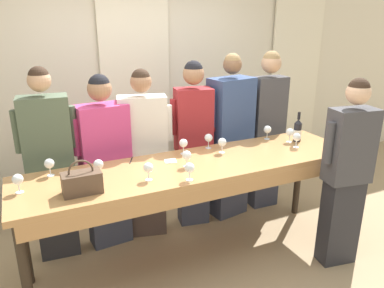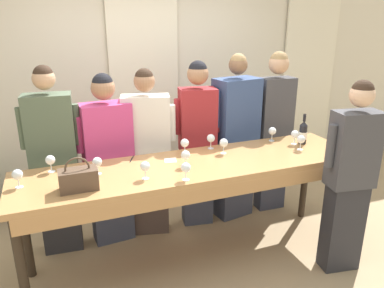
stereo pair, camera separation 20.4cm
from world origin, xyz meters
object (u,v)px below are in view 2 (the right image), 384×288
at_px(wine_glass_back_right, 97,162).
at_px(guest_beige_cap, 274,129).
at_px(handbag, 78,179).
at_px(guest_striped_shirt, 197,142).
at_px(wine_bottle, 303,133).
at_px(guest_cream_sweater, 147,153).
at_px(wine_glass_center_left, 50,160).
at_px(wine_glass_near_host, 295,135).
at_px(wine_glass_front_right, 17,175).
at_px(wine_glass_by_handbag, 145,167).
at_px(guest_pink_top, 108,160).
at_px(tasting_bar, 196,175).
at_px(wine_glass_by_bottle, 301,140).
at_px(guest_navy_coat, 235,139).
at_px(guest_olive_jacket, 54,162).
at_px(wine_glass_front_left, 186,156).
at_px(wine_glass_back_mid, 186,168).
at_px(wine_glass_center_right, 185,143).
at_px(wine_glass_center_mid, 272,131).
at_px(wine_glass_back_left, 211,138).
at_px(host_pouring, 350,177).
at_px(wine_glass_front_mid, 224,143).

relative_size(wine_glass_back_right, guest_beige_cap, 0.08).
xyz_separation_m(handbag, guest_striped_shirt, (1.24, 0.79, -0.12)).
distance_m(wine_bottle, guest_cream_sweater, 1.53).
xyz_separation_m(wine_glass_center_left, wine_glass_near_host, (2.22, -0.13, -0.00)).
xyz_separation_m(wine_glass_front_right, guest_striped_shirt, (1.64, 0.60, -0.14)).
xyz_separation_m(wine_glass_back_right, wine_glass_by_handbag, (0.33, -0.23, -0.00)).
bearing_deg(guest_pink_top, tasting_bar, -45.81).
bearing_deg(wine_glass_by_bottle, wine_glass_center_left, 172.57).
bearing_deg(wine_glass_center_left, wine_glass_by_bottle, -7.43).
bearing_deg(guest_cream_sweater, wine_bottle, -19.84).
distance_m(wine_glass_back_right, guest_beige_cap, 2.06).
height_order(guest_pink_top, guest_beige_cap, guest_beige_cap).
bearing_deg(guest_pink_top, guest_cream_sweater, 0.00).
height_order(wine_glass_center_left, guest_navy_coat, guest_navy_coat).
bearing_deg(guest_olive_jacket, guest_pink_top, -0.00).
distance_m(wine_glass_back_right, guest_navy_coat, 1.61).
height_order(handbag, wine_glass_center_left, handbag).
xyz_separation_m(wine_glass_by_handbag, guest_beige_cap, (1.66, 0.78, -0.09)).
xyz_separation_m(wine_bottle, wine_glass_by_bottle, (-0.13, -0.15, -0.01)).
relative_size(wine_glass_front_left, wine_glass_by_bottle, 1.00).
height_order(wine_glass_back_mid, guest_beige_cap, guest_beige_cap).
height_order(wine_glass_back_right, wine_glass_by_handbag, same).
distance_m(wine_bottle, handbag, 2.15).
xyz_separation_m(wine_glass_near_host, guest_beige_cap, (0.10, 0.51, -0.09)).
height_order(wine_bottle, wine_glass_center_right, wine_bottle).
bearing_deg(wine_glass_center_left, wine_glass_near_host, -3.39).
distance_m(tasting_bar, wine_glass_center_mid, 1.01).
bearing_deg(guest_navy_coat, guest_pink_top, -180.00).
distance_m(wine_glass_back_left, host_pouring, 1.24).
xyz_separation_m(tasting_bar, guest_pink_top, (-0.63, 0.65, -0.01)).
xyz_separation_m(guest_navy_coat, guest_beige_cap, (0.48, 0.00, 0.06)).
height_order(handbag, guest_cream_sweater, guest_cream_sweater).
xyz_separation_m(wine_glass_front_left, wine_glass_center_mid, (1.04, 0.32, 0.00)).
distance_m(wine_glass_front_left, wine_glass_front_right, 1.27).
distance_m(tasting_bar, guest_striped_shirt, 0.71).
bearing_deg(wine_glass_front_right, guest_cream_sweater, 28.24).
distance_m(wine_glass_front_mid, wine_glass_back_left, 0.17).
bearing_deg(guest_pink_top, wine_glass_near_host, -16.52).
xyz_separation_m(wine_glass_center_left, wine_glass_back_right, (0.34, -0.18, 0.00)).
xyz_separation_m(wine_glass_front_right, wine_glass_back_mid, (1.18, -0.32, -0.00)).
distance_m(wine_glass_back_mid, wine_glass_back_right, 0.71).
distance_m(wine_glass_center_right, wine_glass_back_mid, 0.58).
relative_size(wine_bottle, wine_glass_front_right, 2.10).
distance_m(wine_glass_back_mid, guest_striped_shirt, 1.04).
bearing_deg(host_pouring, wine_glass_center_left, 160.60).
bearing_deg(guest_cream_sweater, wine_glass_back_left, -31.73).
xyz_separation_m(handbag, wine_glass_center_right, (0.96, 0.42, 0.02)).
xyz_separation_m(wine_bottle, wine_glass_by_handbag, (-1.65, -0.27, -0.01)).
distance_m(wine_glass_center_left, guest_beige_cap, 2.36).
distance_m(tasting_bar, wine_glass_front_right, 1.38).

